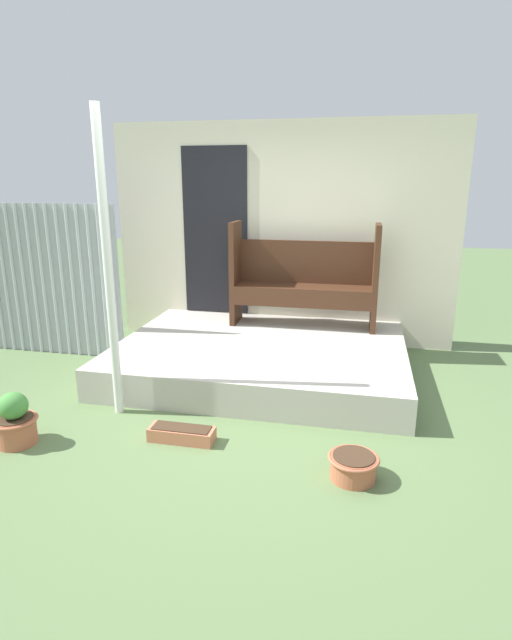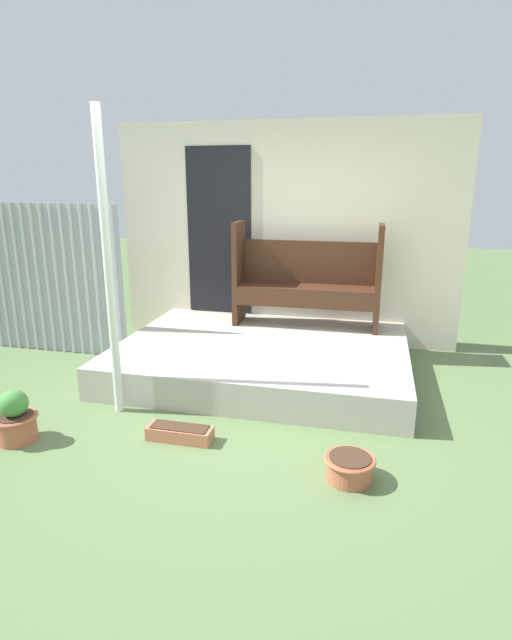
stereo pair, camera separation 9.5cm
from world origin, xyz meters
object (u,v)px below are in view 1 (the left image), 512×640
(support_post, at_px, (108,269))
(planter_box_rect, at_px, (182,434))
(bench, at_px, (304,276))
(flower_pot_middle, at_px, (353,466))
(flower_pot_left, at_px, (15,422))

(support_post, xyz_separation_m, planter_box_rect, (0.71, -0.36, -1.19))
(bench, height_order, flower_pot_middle, bench)
(support_post, distance_m, planter_box_rect, 1.43)
(bench, distance_m, flower_pot_left, 3.28)
(bench, bearing_deg, planter_box_rect, -106.13)
(support_post, height_order, flower_pot_middle, support_post)
(flower_pot_middle, relative_size, planter_box_rect, 0.68)
(planter_box_rect, bearing_deg, flower_pot_left, -165.97)
(support_post, bearing_deg, flower_pot_left, -127.29)
(flower_pot_left, xyz_separation_m, flower_pot_middle, (2.51, 0.07, -0.09))
(bench, relative_size, flower_pot_middle, 4.75)
(planter_box_rect, bearing_deg, support_post, 152.99)
(bench, bearing_deg, support_post, -125.33)
(support_post, xyz_separation_m, flower_pot_left, (-0.51, -0.66, -1.07))
(bench, xyz_separation_m, flower_pot_middle, (0.66, -2.54, -0.79))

